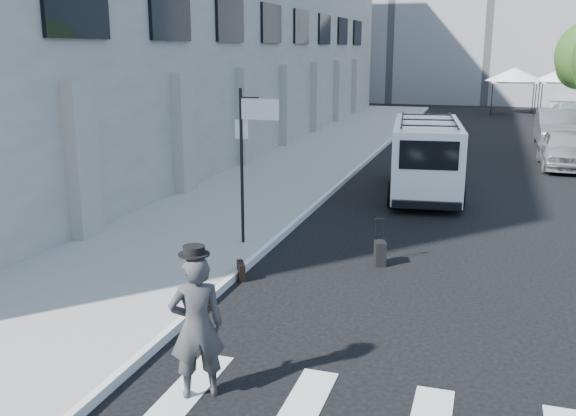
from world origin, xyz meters
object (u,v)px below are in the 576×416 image
Objects in this scene: suitcase at (380,253)px; cargo_van at (426,157)px; parked_car_b at (558,128)px; briefcase at (241,271)px; parked_car_a at (564,149)px; businessman at (197,327)px; parked_car_c at (571,118)px.

suitcase is 0.16× the size of cargo_van.
cargo_van is 1.20× the size of parked_car_b.
briefcase is 16.87m from parked_car_a.
suitcase is at bearing -135.42° from businessman.
briefcase is 22.36m from parked_car_b.
parked_car_b is at bearing 56.95° from suitcase.
businessman is 4.45× the size of briefcase.
businessman is 26.14m from parked_car_b.
businessman is at bearing -104.91° from briefcase.
parked_car_a is at bearing -99.17° from parked_car_c.
parked_car_b is 0.96× the size of parked_car_c.
businessman is 4.51m from briefcase.
businessman is 0.38× the size of parked_car_b.
cargo_van is at bearing -111.02° from parked_car_c.
parked_car_c is (7.60, 31.19, -0.19)m from businessman.
parked_car_c is (1.15, 5.86, -0.07)m from parked_car_b.
cargo_van is 7.71m from parked_car_a.
parked_car_c reaches higher than suitcase.
cargo_van reaches higher than businessman.
cargo_van is 1.15× the size of parked_car_c.
parked_car_a is (6.20, 19.49, -0.24)m from businessman.
parked_car_b reaches higher than parked_car_c.
briefcase is 0.45× the size of suitcase.
cargo_van is 12.94m from parked_car_b.
businessman is at bearing -108.35° from parked_car_a.
parked_car_b is at bearing 60.95° from cargo_van.
businessman reaches higher than parked_car_b.
businessman is at bearing -106.06° from parked_car_c.
parked_car_b is (6.45, 25.33, -0.12)m from businessman.
parked_car_b is at bearing -103.44° from parked_car_c.
parked_car_c is at bearing 64.44° from cargo_van.
suitcase is at bearing -106.19° from parked_car_c.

